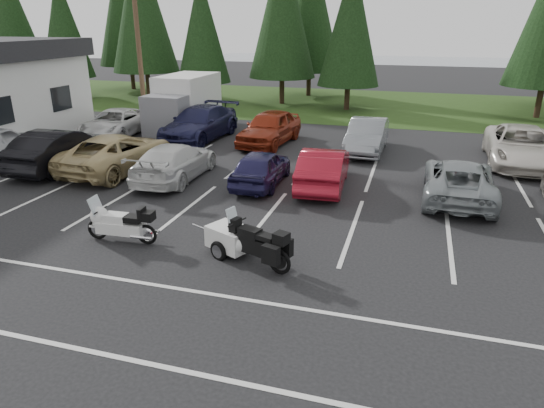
{
  "coord_description": "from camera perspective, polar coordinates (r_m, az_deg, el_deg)",
  "views": [
    {
      "loc": [
        4.65,
        -12.15,
        5.72
      ],
      "look_at": [
        1.19,
        -0.5,
        1.13
      ],
      "focal_mm": 32.0,
      "sensor_mm": 36.0,
      "label": 1
    }
  ],
  "objects": [
    {
      "name": "car_near_4",
      "position": [
        17.98,
        -1.29,
        4.33
      ],
      "size": [
        1.65,
        3.92,
        1.32
      ],
      "primitive_type": "imported",
      "rotation": [
        0.0,
        0.0,
        3.16
      ],
      "color": "#1D1A42",
      "rests_on": "ground"
    },
    {
      "name": "car_near_1",
      "position": [
        21.77,
        -23.68,
        5.94
      ],
      "size": [
        1.87,
        5.05,
        1.65
      ],
      "primitive_type": "imported",
      "rotation": [
        0.0,
        0.0,
        3.17
      ],
      "color": "black",
      "rests_on": "ground"
    },
    {
      "name": "conifer_back_a",
      "position": [
        46.28,
        -16.88,
        21.7
      ],
      "size": [
        5.28,
        5.28,
        12.3
      ],
      "color": "#332316",
      "rests_on": "ground"
    },
    {
      "name": "car_near_3",
      "position": [
        19.0,
        -11.36,
        4.93
      ],
      "size": [
        2.08,
        4.83,
        1.39
      ],
      "primitive_type": "imported",
      "rotation": [
        0.0,
        0.0,
        3.17
      ],
      "color": "silver",
      "rests_on": "ground"
    },
    {
      "name": "utility_pole",
      "position": [
        28.26,
        -15.46,
        17.91
      ],
      "size": [
        1.6,
        0.26,
        9.0
      ],
      "color": "#473321",
      "rests_on": "ground"
    },
    {
      "name": "stall_markings",
      "position": [
        15.95,
        -1.53,
        -0.33
      ],
      "size": [
        32.0,
        16.0,
        0.01
      ],
      "primitive_type": "cube",
      "color": "silver",
      "rests_on": "ground"
    },
    {
      "name": "grass_strip",
      "position": [
        36.89,
        9.29,
        11.51
      ],
      "size": [
        80.0,
        16.0,
        0.01
      ],
      "primitive_type": "cube",
      "color": "#213711",
      "rests_on": "ground"
    },
    {
      "name": "car_near_5",
      "position": [
        17.77,
        6.11,
        4.25
      ],
      "size": [
        1.84,
        4.52,
        1.46
      ],
      "primitive_type": "imported",
      "rotation": [
        0.0,
        0.0,
        3.21
      ],
      "color": "maroon",
      "rests_on": "ground"
    },
    {
      "name": "car_near_2",
      "position": [
        20.68,
        -17.69,
        5.81
      ],
      "size": [
        2.87,
        5.6,
        1.51
      ],
      "primitive_type": "imported",
      "rotation": [
        0.0,
        0.0,
        3.07
      ],
      "color": "tan",
      "rests_on": "ground"
    },
    {
      "name": "conifer_1",
      "position": [
        42.69,
        -23.39,
        18.67
      ],
      "size": [
        3.96,
        3.96,
        9.22
      ],
      "color": "#332316",
      "rests_on": "ground"
    },
    {
      "name": "car_far_2",
      "position": [
        24.13,
        -0.27,
        8.98
      ],
      "size": [
        2.43,
        5.01,
        1.65
      ],
      "primitive_type": "imported",
      "rotation": [
        0.0,
        0.0,
        -0.1
      ],
      "color": "maroon",
      "rests_on": "ground"
    },
    {
      "name": "ground",
      "position": [
        14.21,
        -4.02,
        -3.11
      ],
      "size": [
        120.0,
        120.0,
        0.0
      ],
      "primitive_type": "plane",
      "color": "black",
      "rests_on": "ground"
    },
    {
      "name": "car_far_4",
      "position": [
        23.09,
        27.24,
        6.06
      ],
      "size": [
        2.86,
        5.8,
        1.58
      ],
      "primitive_type": "imported",
      "rotation": [
        0.0,
        0.0,
        -0.04
      ],
      "color": "beige",
      "rests_on": "ground"
    },
    {
      "name": "car_far_0",
      "position": [
        27.21,
        -17.94,
        9.04
      ],
      "size": [
        2.76,
        5.18,
        1.39
      ],
      "primitive_type": "imported",
      "rotation": [
        0.0,
        0.0,
        0.1
      ],
      "color": "silver",
      "rests_on": "ground"
    },
    {
      "name": "lake_water",
      "position": [
        67.39,
        16.5,
        15.01
      ],
      "size": [
        70.0,
        50.0,
        0.02
      ],
      "primitive_type": "cube",
      "color": "gray",
      "rests_on": "ground"
    },
    {
      "name": "touring_motorcycle",
      "position": [
        13.85,
        -17.41,
        -1.85
      ],
      "size": [
        2.34,
        0.84,
        1.27
      ],
      "primitive_type": null,
      "rotation": [
        0.0,
        0.0,
        0.06
      ],
      "color": "silver",
      "rests_on": "ground"
    },
    {
      "name": "cargo_trailer",
      "position": [
        12.7,
        -4.95,
        -4.26
      ],
      "size": [
        1.89,
        1.53,
        0.76
      ],
      "primitive_type": null,
      "rotation": [
        0.0,
        0.0,
        -0.43
      ],
      "color": "white",
      "rests_on": "ground"
    },
    {
      "name": "box_truck",
      "position": [
        28.03,
        -10.72,
        11.57
      ],
      "size": [
        2.4,
        5.6,
        2.9
      ],
      "primitive_type": null,
      "color": "silver",
      "rests_on": "ground"
    },
    {
      "name": "conifer_4",
      "position": [
        36.36,
        1.24,
        21.96
      ],
      "size": [
        4.8,
        4.8,
        11.17
      ],
      "color": "#332316",
      "rests_on": "ground"
    },
    {
      "name": "car_far_3",
      "position": [
        23.06,
        11.11,
        7.86
      ],
      "size": [
        1.68,
        4.6,
        1.51
      ],
      "primitive_type": "imported",
      "rotation": [
        0.0,
        0.0,
        -0.02
      ],
      "color": "slate",
      "rests_on": "ground"
    },
    {
      "name": "conifer_5",
      "position": [
        34.07,
        9.28,
        20.29
      ],
      "size": [
        4.14,
        4.14,
        9.63
      ],
      "color": "#332316",
      "rests_on": "ground"
    },
    {
      "name": "conifer_0",
      "position": [
        47.61,
        -28.44,
        18.99
      ],
      "size": [
        4.58,
        4.58,
        10.66
      ],
      "color": "#332316",
      "rests_on": "ground"
    },
    {
      "name": "car_far_1",
      "position": [
        25.4,
        -8.53,
        9.35
      ],
      "size": [
        2.71,
        5.85,
        1.65
      ],
      "primitive_type": "imported",
      "rotation": [
        0.0,
        0.0,
        -0.07
      ],
      "color": "#161738",
      "rests_on": "ground"
    },
    {
      "name": "adventure_motorcycle",
      "position": [
        11.91,
        -2.04,
        -4.23
      ],
      "size": [
        2.46,
        1.51,
        1.41
      ],
      "primitive_type": null,
      "rotation": [
        0.0,
        0.0,
        -0.33
      ],
      "color": "black",
      "rests_on": "ground"
    },
    {
      "name": "conifer_back_b",
      "position": [
        40.59,
        4.57,
        22.11
      ],
      "size": [
        4.97,
        4.97,
        11.58
      ],
      "color": "#332316",
      "rests_on": "ground"
    },
    {
      "name": "car_near_6",
      "position": [
        17.64,
        21.16,
        2.66
      ],
      "size": [
        2.4,
        4.98,
        1.37
      ],
      "primitive_type": "imported",
      "rotation": [
        0.0,
        0.0,
        3.12
      ],
      "color": "gray",
      "rests_on": "ground"
    },
    {
      "name": "conifer_3",
      "position": [
        36.81,
        -8.25,
        19.79
      ],
      "size": [
        3.87,
        3.87,
        9.02
      ],
      "color": "#332316",
      "rests_on": "ground"
    },
    {
      "name": "conifer_2",
      "position": [
        40.61,
        -15.13,
        21.77
      ],
      "size": [
        5.1,
        5.1,
        11.89
      ],
      "color": "#332316",
      "rests_on": "ground"
    }
  ]
}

